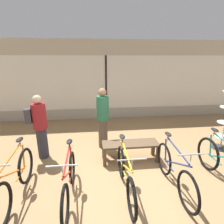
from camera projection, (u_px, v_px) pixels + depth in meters
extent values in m
plane|color=#99754C|center=(122.00, 184.00, 3.62)|extent=(24.00, 24.00, 0.00)
cube|color=#B2A893|center=(106.00, 113.00, 7.56)|extent=(12.00, 0.08, 0.45)
cube|color=silver|center=(106.00, 83.00, 7.17)|extent=(12.00, 0.04, 2.15)
cube|color=#B2A893|center=(106.00, 47.00, 6.77)|extent=(12.00, 0.08, 0.60)
cube|color=black|center=(106.00, 83.00, 7.15)|extent=(0.08, 0.02, 2.15)
torus|color=black|center=(26.00, 166.00, 3.61)|extent=(0.06, 0.73, 0.73)
torus|color=black|center=(0.00, 207.00, 2.60)|extent=(0.06, 0.73, 0.73)
cylinder|color=orange|center=(12.00, 173.00, 2.99)|extent=(0.03, 1.00, 0.51)
cylinder|color=orange|center=(23.00, 156.00, 3.50)|extent=(0.03, 0.11, 0.49)
cylinder|color=orange|center=(10.00, 158.00, 2.94)|extent=(0.03, 0.93, 0.10)
cylinder|color=orange|center=(21.00, 173.00, 3.38)|extent=(0.03, 0.48, 0.03)
cylinder|color=#B2B2B7|center=(20.00, 143.00, 3.37)|extent=(0.02, 0.02, 0.14)
ellipsoid|color=black|center=(20.00, 140.00, 3.35)|extent=(0.11, 0.22, 0.06)
torus|color=black|center=(72.00, 167.00, 3.61)|extent=(0.05, 0.66, 0.66)
torus|color=black|center=(65.00, 206.00, 2.67)|extent=(0.05, 0.66, 0.66)
cylinder|color=red|center=(68.00, 174.00, 3.03)|extent=(0.03, 0.92, 0.51)
cylinder|color=red|center=(71.00, 158.00, 3.50)|extent=(0.03, 0.11, 0.49)
cylinder|color=red|center=(67.00, 159.00, 2.98)|extent=(0.03, 0.85, 0.10)
cylinder|color=red|center=(71.00, 174.00, 3.40)|extent=(0.03, 0.44, 0.03)
cylinder|color=#B2B2B7|center=(70.00, 145.00, 3.37)|extent=(0.02, 0.02, 0.14)
ellipsoid|color=black|center=(69.00, 142.00, 3.35)|extent=(0.11, 0.22, 0.06)
cylinder|color=#B2B2B7|center=(62.00, 169.00, 2.54)|extent=(0.02, 0.02, 0.12)
cylinder|color=#ADADB2|center=(62.00, 166.00, 2.53)|extent=(0.46, 0.02, 0.02)
torus|color=black|center=(121.00, 161.00, 3.80)|extent=(0.05, 0.68, 0.68)
torus|color=black|center=(131.00, 198.00, 2.80)|extent=(0.05, 0.68, 0.68)
cylinder|color=gold|center=(126.00, 167.00, 3.19)|extent=(0.03, 0.98, 0.51)
cylinder|color=gold|center=(122.00, 153.00, 3.69)|extent=(0.03, 0.11, 0.49)
cylinder|color=gold|center=(126.00, 153.00, 3.14)|extent=(0.03, 0.91, 0.10)
cylinder|color=gold|center=(123.00, 168.00, 3.57)|extent=(0.03, 0.47, 0.03)
cylinder|color=#B2B2B7|center=(122.00, 140.00, 3.56)|extent=(0.02, 0.02, 0.14)
ellipsoid|color=black|center=(122.00, 137.00, 3.53)|extent=(0.11, 0.22, 0.06)
cylinder|color=#B2B2B7|center=(132.00, 163.00, 2.68)|extent=(0.02, 0.02, 0.12)
cylinder|color=#ADADB2|center=(132.00, 160.00, 2.66)|extent=(0.46, 0.02, 0.02)
torus|color=black|center=(164.00, 159.00, 3.88)|extent=(0.05, 0.70, 0.70)
torus|color=black|center=(188.00, 192.00, 2.92)|extent=(0.05, 0.70, 0.70)
cylinder|color=navy|center=(177.00, 163.00, 3.29)|extent=(0.03, 0.95, 0.51)
cylinder|color=navy|center=(166.00, 150.00, 3.77)|extent=(0.03, 0.11, 0.49)
cylinder|color=navy|center=(177.00, 150.00, 3.24)|extent=(0.03, 0.88, 0.10)
cylinder|color=navy|center=(168.00, 165.00, 3.66)|extent=(0.03, 0.46, 0.03)
cylinder|color=#B2B2B7|center=(168.00, 138.00, 3.64)|extent=(0.02, 0.02, 0.14)
ellipsoid|color=black|center=(168.00, 134.00, 3.62)|extent=(0.11, 0.22, 0.06)
cylinder|color=#B2B2B7|center=(191.00, 158.00, 2.79)|extent=(0.02, 0.02, 0.12)
cylinder|color=#ADADB2|center=(191.00, 155.00, 2.78)|extent=(0.46, 0.02, 0.02)
torus|color=black|center=(208.00, 154.00, 4.03)|extent=(0.06, 0.76, 0.76)
cylinder|color=#1E7A7F|center=(211.00, 145.00, 3.92)|extent=(0.03, 0.11, 0.49)
cylinder|color=#1E7A7F|center=(214.00, 159.00, 3.82)|extent=(0.03, 0.45, 0.03)
cylinder|color=#B2B2B7|center=(214.00, 133.00, 3.79)|extent=(0.02, 0.02, 0.14)
ellipsoid|color=black|center=(215.00, 130.00, 3.77)|extent=(0.11, 0.22, 0.06)
cylinder|color=#333333|center=(220.00, 148.00, 5.05)|extent=(0.48, 0.48, 0.03)
cylinder|color=white|center=(222.00, 137.00, 4.95)|extent=(0.40, 0.40, 0.02)
cube|color=brown|center=(131.00, 144.00, 4.33)|extent=(1.40, 0.44, 0.05)
cube|color=brown|center=(105.00, 158.00, 4.16)|extent=(0.08, 0.08, 0.43)
cube|color=brown|center=(158.00, 155.00, 4.30)|extent=(0.08, 0.08, 0.43)
cube|color=brown|center=(104.00, 150.00, 4.51)|extent=(0.08, 0.08, 0.43)
cube|color=brown|center=(153.00, 147.00, 4.65)|extent=(0.08, 0.08, 0.43)
cylinder|color=#2D2D38|center=(43.00, 143.00, 4.49)|extent=(0.30, 0.30, 0.81)
cylinder|color=maroon|center=(39.00, 116.00, 4.28)|extent=(0.39, 0.39, 0.64)
sphere|color=beige|center=(37.00, 99.00, 4.16)|extent=(0.21, 0.21, 0.21)
cube|color=#38383D|center=(28.00, 116.00, 4.21)|extent=(0.18, 0.26, 0.36)
cylinder|color=brown|center=(103.00, 133.00, 5.02)|extent=(0.36, 0.36, 0.84)
cylinder|color=#286647|center=(103.00, 108.00, 4.80)|extent=(0.47, 0.47, 0.67)
sphere|color=#9E7051|center=(102.00, 92.00, 4.66)|extent=(0.22, 0.22, 0.22)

